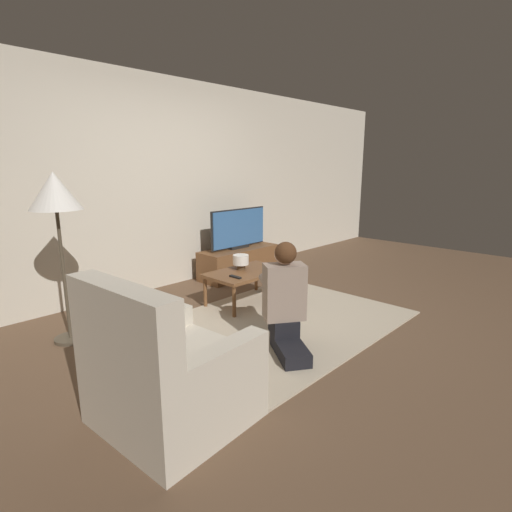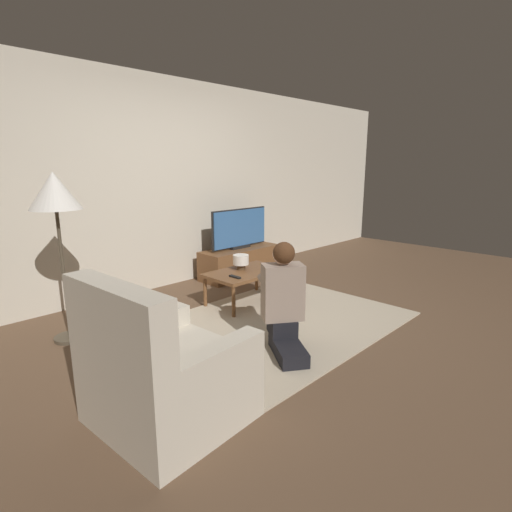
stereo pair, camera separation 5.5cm
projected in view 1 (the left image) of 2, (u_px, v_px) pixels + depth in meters
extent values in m
plane|color=brown|center=(273.00, 325.00, 3.94)|extent=(10.00, 10.00, 0.00)
cube|color=beige|center=(157.00, 185.00, 4.94)|extent=(10.00, 0.06, 2.60)
cube|color=#BCAD93|center=(273.00, 325.00, 3.94)|extent=(2.66, 1.83, 0.02)
cube|color=brown|center=(239.00, 262.00, 5.64)|extent=(1.19, 0.44, 0.40)
cube|color=black|center=(239.00, 247.00, 5.59)|extent=(0.33, 0.08, 0.04)
cube|color=black|center=(238.00, 228.00, 5.54)|extent=(0.98, 0.03, 0.53)
cube|color=#38669E|center=(239.00, 228.00, 5.53)|extent=(0.95, 0.04, 0.50)
cube|color=brown|center=(246.00, 273.00, 4.48)|extent=(0.89, 0.54, 0.04)
cylinder|color=brown|center=(234.00, 302.00, 4.08)|extent=(0.04, 0.04, 0.35)
cylinder|color=brown|center=(285.00, 285.00, 4.66)|extent=(0.04, 0.04, 0.35)
cylinder|color=brown|center=(205.00, 293.00, 4.40)|extent=(0.04, 0.04, 0.35)
cylinder|color=brown|center=(256.00, 278.00, 4.97)|extent=(0.04, 0.04, 0.35)
cylinder|color=#4C4233|center=(71.00, 338.00, 3.61)|extent=(0.28, 0.28, 0.03)
cylinder|color=#4C4233|center=(62.00, 261.00, 3.45)|extent=(0.03, 0.03, 1.42)
cone|color=silver|center=(54.00, 191.00, 3.31)|extent=(0.43, 0.43, 0.32)
cube|color=beige|center=(175.00, 387.00, 2.46)|extent=(0.86, 0.89, 0.43)
cube|color=beige|center=(123.00, 332.00, 2.11)|extent=(0.21, 0.84, 0.52)
cube|color=beige|center=(214.00, 397.00, 2.23)|extent=(0.81, 0.19, 0.57)
cube|color=beige|center=(141.00, 359.00, 2.66)|extent=(0.81, 0.19, 0.57)
cube|color=black|center=(290.00, 349.00, 3.27)|extent=(0.46, 0.53, 0.11)
cube|color=black|center=(284.00, 326.00, 3.43)|extent=(0.32, 0.32, 0.14)
cube|color=gray|center=(284.00, 292.00, 3.36)|extent=(0.39, 0.36, 0.48)
sphere|color=#DBAD8E|center=(285.00, 254.00, 3.29)|extent=(0.18, 0.18, 0.18)
sphere|color=#4C2D19|center=(286.00, 253.00, 3.26)|extent=(0.18, 0.18, 0.18)
cube|color=black|center=(274.00, 277.00, 3.71)|extent=(0.13, 0.11, 0.04)
cylinder|color=gray|center=(288.00, 280.00, 3.61)|extent=(0.23, 0.29, 0.07)
cylinder|color=gray|center=(266.00, 281.00, 3.57)|extent=(0.23, 0.29, 0.07)
cylinder|color=#4C3823|center=(241.00, 267.00, 4.54)|extent=(0.10, 0.10, 0.06)
cylinder|color=silver|center=(241.00, 260.00, 4.52)|extent=(0.18, 0.18, 0.11)
cube|color=black|center=(235.00, 277.00, 4.22)|extent=(0.04, 0.15, 0.02)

